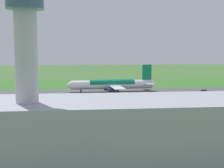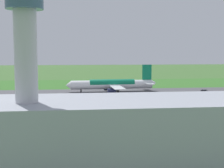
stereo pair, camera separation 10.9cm
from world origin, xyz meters
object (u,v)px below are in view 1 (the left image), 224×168
Objects in this scene: service_truck_baggage at (28,91)px; traffic_cone_orange at (109,84)px; airliner_main at (113,84)px; service_car_followme at (204,91)px; no_stopping_sign at (117,82)px.

traffic_cone_orange is at bearing -138.09° from service_truck_baggage.
service_car_followme is (-52.36, 9.65, -3.51)m from airliner_main.
airliner_main is 24.29× the size of no_stopping_sign.
no_stopping_sign is at bearing 176.16° from traffic_cone_orange.
no_stopping_sign is 4.05× the size of traffic_cone_orange.
traffic_cone_orange is (49.56, -53.67, -0.57)m from service_car_followme.
no_stopping_sign is at bearing -101.36° from airliner_main.
service_truck_baggage is at bearing -4.44° from service_car_followme.
service_truck_baggage is 100.96m from service_car_followme.
traffic_cone_orange is (-51.10, -45.86, -1.13)m from service_truck_baggage.
service_truck_baggage is 72.95m from no_stopping_sign.
service_truck_baggage reaches higher than traffic_cone_orange.
service_truck_baggage is 2.77× the size of no_stopping_sign.
airliner_main is 44.30m from traffic_cone_orange.
airliner_main is 48.42m from service_truck_baggage.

